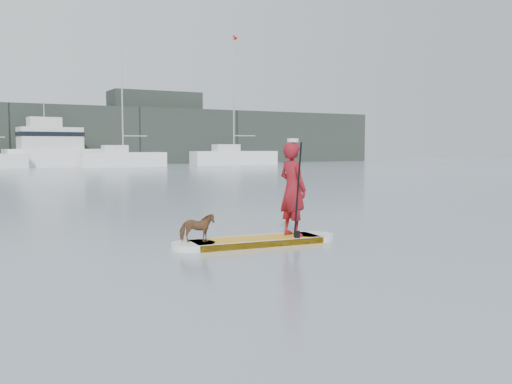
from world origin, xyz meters
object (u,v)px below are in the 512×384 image
paddleboard (256,241)px  motor_yacht_a (57,148)px  sailboat_e (123,158)px  paddler (293,189)px  sailboat_f (233,156)px  dog (197,228)px

paddleboard → motor_yacht_a: size_ratio=0.32×
paddleboard → sailboat_e: 43.66m
paddler → motor_yacht_a: 46.19m
paddler → sailboat_e: (8.68, 42.68, -0.24)m
sailboat_e → sailboat_f: (11.64, 0.44, 0.10)m
paddler → motor_yacht_a: motor_yacht_a is taller
dog → sailboat_e: bearing=5.3°
paddler → paddleboard: bearing=76.2°
paddler → sailboat_f: size_ratio=0.14×
paddler → sailboat_f: (20.32, 43.12, -0.15)m
paddleboard → sailboat_e: bearing=82.3°
paddler → sailboat_f: bearing=-34.2°
paddler → motor_yacht_a: (3.45, 46.05, 0.65)m
sailboat_e → motor_yacht_a: (-5.23, 3.37, 0.89)m
sailboat_f → motor_yacht_a: bearing=174.6°
paddleboard → motor_yacht_a: 46.21m
sailboat_e → sailboat_f: size_ratio=0.84×
paddleboard → paddler: bearing=-0.0°
paddler → sailboat_e: sailboat_e is taller
sailboat_e → motor_yacht_a: size_ratio=1.08×
sailboat_e → sailboat_f: sailboat_f is taller
paddler → sailboat_e: 43.55m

